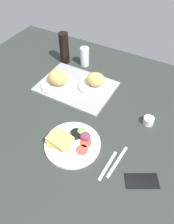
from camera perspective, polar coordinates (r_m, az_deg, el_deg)
The scene contains 11 objects.
ground_plane at distance 123.48cm, azimuth -1.49°, elevation -2.32°, with size 190.00×150.00×3.00cm, color #282D2B.
serving_tray at distance 140.90cm, azimuth -2.74°, elevation 6.39°, with size 45.00×33.00×1.60cm, color gray.
bread_plate_near at distance 139.26cm, azimuth -7.26°, elevation 8.13°, with size 20.71×20.71×10.28cm.
bread_plate_far at distance 137.78cm, azimuth 2.12°, elevation 7.67°, with size 19.46×19.46×9.16cm.
plate_with_salad at distance 110.95cm, azimuth -3.88°, elevation -7.53°, with size 27.46×27.46×5.40cm.
drinking_glass at distance 157.51cm, azimuth -0.61°, elevation 13.84°, with size 6.05×6.05×13.05cm, color silver.
soda_bottle at distance 159.24cm, azimuth -5.79°, elevation 15.80°, with size 6.40×6.40×21.57cm, color black.
espresso_cup at distance 123.32cm, azimuth 15.32°, elevation -2.15°, with size 5.60×5.60×4.00cm, color silver.
fork at distance 105.76cm, azimuth 5.29°, elevation -13.31°, with size 17.00×1.40×0.50cm, color #B7B7BC.
knife at distance 107.30cm, azimuth 7.70°, elevation -12.30°, with size 19.00×1.40×0.50cm, color #B7B7BC.
cell_phone at distance 104.35cm, azimuth 13.72°, elevation -16.53°, with size 14.40×7.20×0.80cm, color black.
Camera 1 is at (42.21, -69.76, 91.23)cm, focal length 36.11 mm.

